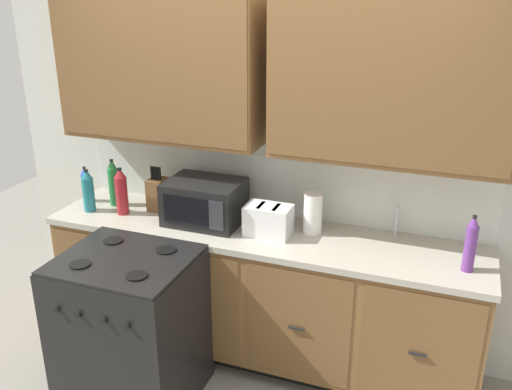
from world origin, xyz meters
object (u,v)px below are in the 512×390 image
Objects in this scene: bottle_green at (113,183)px; bottle_teal at (88,191)px; toaster at (268,220)px; bottle_violet at (471,244)px; microwave at (205,202)px; paper_towel_roll at (313,213)px; knife_block at (158,194)px; bottle_red at (121,192)px; bottle_blue at (86,184)px; stove_range at (131,328)px.

bottle_teal is at bearing -123.31° from bottle_green.
toaster is 1.17m from bottle_violet.
paper_towel_roll is at bearing 6.91° from microwave.
knife_block is (-0.84, 0.12, 0.02)m from toaster.
microwave is 0.70m from paper_towel_roll.
bottle_red is (-2.19, 0.03, -0.00)m from bottle_violet.
bottle_teal is at bearing -48.81° from bottle_blue.
bottle_teal is at bearing -156.53° from knife_block.
toaster is (0.45, -0.04, -0.04)m from microwave.
bottle_green is at bearing 175.85° from toaster.
bottle_red reaches higher than toaster.
bottle_teal is 0.89× the size of bottle_green.
microwave is at bearing -173.09° from paper_towel_roll.
bottle_red reaches higher than microwave.
bottle_green is at bearing 126.86° from stove_range.
microwave is at bearing 72.06° from stove_range.
knife_block is 0.55m from bottle_blue.
bottle_teal is at bearing -176.96° from toaster.
bottle_red reaches higher than paper_towel_roll.
bottle_violet is at bearing 0.26° from bottle_teal.
bottle_red reaches higher than knife_block.
microwave is at bearing -3.76° from bottle_green.
knife_block reaches higher than bottle_blue.
paper_towel_roll is 1.41m from bottle_green.
bottle_red is at bearing -16.38° from bottle_blue.
knife_block is 0.96× the size of bottle_red.
paper_towel_roll is (0.25, 0.12, 0.03)m from toaster.
microwave is 0.40m from knife_block.
toaster is 0.28m from paper_towel_roll.
microwave is 1.62× the size of bottle_teal.
paper_towel_roll is 0.80× the size of bottle_red.
knife_block is 1.09m from paper_towel_roll.
bottle_violet is at bearing -3.46° from bottle_green.
stove_range is 0.90m from microwave.
stove_range is 1.05m from toaster.
bottle_green reaches higher than bottle_violet.
bottle_green is (-2.33, 0.14, 0.00)m from bottle_violet.
bottle_teal reaches higher than bottle_blue.
bottle_red is (-1.03, -0.03, 0.06)m from toaster.
bottle_blue is (-0.55, -0.04, 0.01)m from knife_block.
paper_towel_roll is at bearing 1.51° from bottle_green.
bottle_violet is at bearing -10.98° from paper_towel_roll.
bottle_green reaches higher than knife_block.
stove_range is 2.86× the size of bottle_green.
stove_range is 3.65× the size of paper_towel_roll.
microwave is 0.82m from bottle_teal.
bottle_green reaches higher than toaster.
bottle_red is at bearing -141.89° from knife_block.
bottle_violet is (0.92, -0.18, 0.03)m from paper_towel_roll.
bottle_violet is (1.61, -0.09, 0.02)m from microwave.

